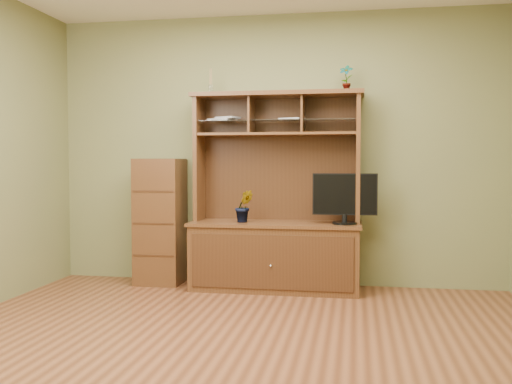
# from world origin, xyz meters

# --- Properties ---
(room) EXTENTS (4.54, 4.04, 2.74)m
(room) POSITION_xyz_m (0.00, 0.00, 1.35)
(room) COLOR #552C18
(room) RESTS_ON ground
(media_hutch) EXTENTS (1.66, 0.61, 1.90)m
(media_hutch) POSITION_xyz_m (0.04, 1.73, 0.52)
(media_hutch) COLOR #422412
(media_hutch) RESTS_ON room
(monitor) EXTENTS (0.60, 0.23, 0.47)m
(monitor) POSITION_xyz_m (0.70, 1.64, 0.90)
(monitor) COLOR black
(monitor) RESTS_ON media_hutch
(orchid_plant) EXTENTS (0.21, 0.19, 0.31)m
(orchid_plant) POSITION_xyz_m (-0.25, 1.65, 0.81)
(orchid_plant) COLOR #2C6121
(orchid_plant) RESTS_ON media_hutch
(top_plant) EXTENTS (0.15, 0.13, 0.25)m
(top_plant) POSITION_xyz_m (0.70, 1.80, 2.03)
(top_plant) COLOR #396322
(top_plant) RESTS_ON media_hutch
(reed_diffuser) EXTENTS (0.05, 0.05, 0.25)m
(reed_diffuser) POSITION_xyz_m (-0.62, 1.80, 2.00)
(reed_diffuser) COLOR silver
(reed_diffuser) RESTS_ON media_hutch
(magazines) EXTENTS (0.96, 0.23, 0.04)m
(magazines) POSITION_xyz_m (-0.27, 1.80, 1.65)
(magazines) COLOR #A5A5A9
(magazines) RESTS_ON media_hutch
(side_cabinet) EXTENTS (0.45, 0.41, 1.26)m
(side_cabinet) POSITION_xyz_m (-1.14, 1.78, 0.63)
(side_cabinet) COLOR #422412
(side_cabinet) RESTS_ON room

